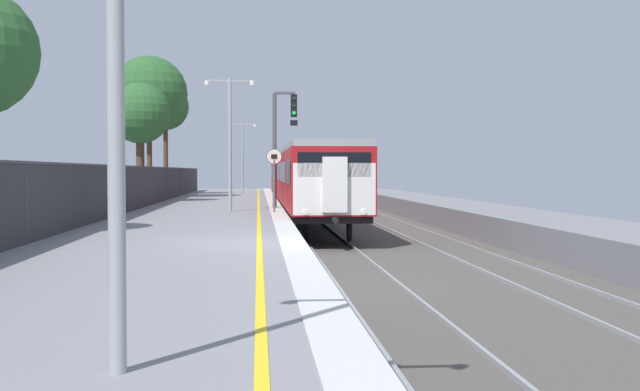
# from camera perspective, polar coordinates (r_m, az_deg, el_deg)

# --- Properties ---
(ground) EXTENTS (17.40, 110.00, 1.21)m
(ground) POSITION_cam_1_polar(r_m,az_deg,el_deg) (18.30, 5.12, -5.21)
(ground) COLOR gray
(commuter_train_at_platform) EXTENTS (2.83, 39.46, 3.81)m
(commuter_train_at_platform) POSITION_cam_1_polar(r_m,az_deg,el_deg) (45.42, -1.31, 1.32)
(commuter_train_at_platform) COLOR maroon
(commuter_train_at_platform) RESTS_ON ground
(signal_gantry) EXTENTS (1.10, 0.24, 5.08)m
(signal_gantry) POSITION_cam_1_polar(r_m,az_deg,el_deg) (35.28, -2.81, 4.29)
(signal_gantry) COLOR #47474C
(signal_gantry) RESTS_ON ground
(speed_limit_sign) EXTENTS (0.59, 0.08, 2.47)m
(speed_limit_sign) POSITION_cam_1_polar(r_m,az_deg,el_deg) (31.13, -3.27, 1.70)
(speed_limit_sign) COLOR #59595B
(speed_limit_sign) RESTS_ON ground
(platform_lamp_mid) EXTENTS (2.00, 0.20, 5.31)m
(platform_lamp_mid) POSITION_cam_1_polar(r_m,az_deg,el_deg) (32.36, -6.42, 4.48)
(platform_lamp_mid) COLOR #93999E
(platform_lamp_mid) RESTS_ON ground
(platform_lamp_far) EXTENTS (2.00, 0.20, 5.08)m
(platform_lamp_far) POSITION_cam_1_polar(r_m,az_deg,el_deg) (58.19, -5.53, 3.14)
(platform_lamp_far) COLOR #93999E
(platform_lamp_far) RESTS_ON ground
(platform_back_fence) EXTENTS (0.07, 99.00, 1.83)m
(platform_back_fence) POSITION_cam_1_polar(r_m,az_deg,el_deg) (18.63, -20.23, -0.37)
(platform_back_fence) COLOR #282B2D
(platform_back_fence) RESTS_ON ground
(background_tree_left) EXTENTS (4.63, 4.63, 8.55)m
(background_tree_left) POSITION_cam_1_polar(r_m,az_deg,el_deg) (49.68, -12.25, 6.85)
(background_tree_left) COLOR #473323
(background_tree_left) RESTS_ON ground
(background_tree_right) EXTENTS (3.20, 3.20, 7.61)m
(background_tree_right) POSITION_cam_1_polar(r_m,az_deg,el_deg) (56.29, -10.98, 6.09)
(background_tree_right) COLOR #473323
(background_tree_right) RESTS_ON ground
(background_tree_back) EXTENTS (3.17, 3.17, 6.20)m
(background_tree_back) POSITION_cam_1_polar(r_m,az_deg,el_deg) (42.76, -12.64, 5.58)
(background_tree_back) COLOR #473323
(background_tree_back) RESTS_ON ground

